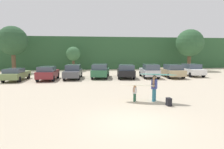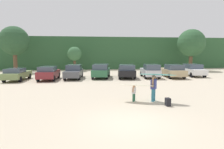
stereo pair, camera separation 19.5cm
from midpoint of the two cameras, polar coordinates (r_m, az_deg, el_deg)
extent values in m
plane|color=beige|center=(9.09, 5.09, -13.19)|extent=(120.00, 120.00, 0.00)
cube|color=#2D5633|center=(41.29, -5.73, 5.99)|extent=(108.00, 12.00, 5.60)
cylinder|color=brown|center=(32.88, -25.81, 2.90)|extent=(0.56, 0.56, 2.85)
sphere|color=#284C2D|center=(32.88, -26.08, 8.46)|extent=(4.16, 4.16, 4.16)
cylinder|color=brown|center=(32.96, -10.84, 2.49)|extent=(0.39, 0.39, 1.77)
sphere|color=#38663D|center=(32.89, -10.90, 5.68)|extent=(2.22, 2.22, 2.22)
cylinder|color=brown|center=(35.79, 20.49, 3.16)|extent=(0.60, 0.60, 2.60)
sphere|color=#2D5633|center=(35.77, 20.69, 8.22)|extent=(4.39, 4.39, 4.39)
cube|color=#6B7F4C|center=(23.93, -25.30, -0.10)|extent=(2.03, 4.38, 0.60)
cube|color=#3F4C5B|center=(23.36, -25.85, 1.00)|extent=(1.73, 2.11, 0.43)
cylinder|color=black|center=(25.55, -25.78, -0.43)|extent=(0.26, 0.62, 0.60)
cylinder|color=black|center=(25.02, -22.45, -0.41)|extent=(0.26, 0.62, 0.60)
cylinder|color=black|center=(22.97, -28.32, -1.25)|extent=(0.26, 0.62, 0.60)
cylinder|color=black|center=(22.38, -24.67, -1.25)|extent=(0.26, 0.62, 0.60)
cube|color=maroon|center=(23.17, -17.60, 0.15)|extent=(2.02, 4.10, 0.69)
cube|color=#3F4C5B|center=(22.64, -17.93, 1.51)|extent=(1.75, 2.14, 0.49)
cylinder|color=black|center=(24.67, -18.69, -0.34)|extent=(0.26, 0.63, 0.62)
cylinder|color=black|center=(24.33, -15.07, -0.31)|extent=(0.26, 0.63, 0.62)
cylinder|color=black|center=(22.14, -20.33, -1.13)|extent=(0.26, 0.63, 0.62)
cylinder|color=black|center=(21.76, -16.31, -1.11)|extent=(0.26, 0.63, 0.62)
cube|color=#4C4F54|center=(23.65, -11.01, 0.39)|extent=(2.11, 4.69, 0.65)
cube|color=#3F4C5B|center=(23.82, -10.97, 1.96)|extent=(1.76, 2.29, 0.61)
cylinder|color=black|center=(25.28, -12.27, 0.00)|extent=(0.27, 0.63, 0.61)
cylinder|color=black|center=(25.08, -8.80, 0.02)|extent=(0.27, 0.63, 0.61)
cylinder|color=black|center=(22.33, -13.46, -0.85)|extent=(0.27, 0.63, 0.61)
cylinder|color=black|center=(22.11, -9.53, -0.84)|extent=(0.27, 0.63, 0.61)
cube|color=#2D6642|center=(23.98, -3.44, 0.68)|extent=(2.56, 4.56, 0.72)
cube|color=#3F4C5B|center=(23.34, -3.59, 2.14)|extent=(2.03, 2.53, 0.59)
cylinder|color=black|center=(25.51, -4.89, 0.20)|extent=(0.34, 0.66, 0.63)
cylinder|color=black|center=(25.35, -1.30, 0.19)|extent=(0.34, 0.66, 0.63)
cylinder|color=black|center=(22.71, -5.80, -0.56)|extent=(0.34, 0.66, 0.63)
cylinder|color=black|center=(22.54, -1.78, -0.59)|extent=(0.34, 0.66, 0.63)
cube|color=black|center=(24.01, 3.60, 0.68)|extent=(2.49, 4.64, 0.64)
cube|color=#3F4C5B|center=(23.40, 3.69, 2.03)|extent=(2.05, 2.67, 0.58)
cylinder|color=black|center=(25.45, 1.51, 0.29)|extent=(0.32, 0.73, 0.70)
cylinder|color=black|center=(25.55, 5.25, 0.29)|extent=(0.32, 0.73, 0.70)
cylinder|color=black|center=(22.56, 1.71, -0.49)|extent=(0.32, 0.73, 0.70)
cylinder|color=black|center=(22.67, 5.92, -0.49)|extent=(0.32, 0.73, 0.70)
cube|color=silver|center=(24.59, 10.07, 0.69)|extent=(2.13, 4.17, 0.71)
cube|color=#3F4C5B|center=(23.65, 10.58, 2.06)|extent=(1.77, 2.06, 0.61)
cylinder|color=black|center=(25.76, 7.75, 0.19)|extent=(0.28, 0.62, 0.60)
cylinder|color=black|center=(26.08, 11.09, 0.21)|extent=(0.28, 0.62, 0.60)
cylinder|color=black|center=(23.18, 8.90, -0.51)|extent=(0.28, 0.62, 0.60)
cylinder|color=black|center=(23.53, 12.58, -0.48)|extent=(0.28, 0.62, 0.60)
cube|color=tan|center=(25.52, 15.95, 0.72)|extent=(2.17, 4.84, 0.68)
cube|color=#3F4C5B|center=(24.91, 16.47, 2.02)|extent=(1.83, 2.34, 0.58)
cylinder|color=black|center=(26.76, 13.14, 0.32)|extent=(0.26, 0.62, 0.61)
cylinder|color=black|center=(27.29, 16.42, 0.34)|extent=(0.26, 0.62, 0.61)
cylinder|color=black|center=(23.82, 15.36, -0.47)|extent=(0.26, 0.62, 0.61)
cylinder|color=black|center=(24.42, 18.98, -0.43)|extent=(0.26, 0.62, 0.61)
cube|color=white|center=(27.54, 21.13, 0.91)|extent=(1.96, 4.09, 0.65)
cube|color=#3F4C5B|center=(27.60, 21.07, 2.18)|extent=(1.73, 2.33, 0.56)
cylinder|color=black|center=(28.42, 18.48, 0.50)|extent=(0.25, 0.62, 0.61)
cylinder|color=black|center=(29.10, 21.33, 0.52)|extent=(0.25, 0.62, 0.61)
cylinder|color=black|center=(26.04, 20.85, -0.10)|extent=(0.25, 0.62, 0.61)
cylinder|color=black|center=(26.78, 23.88, -0.06)|extent=(0.25, 0.62, 0.61)
cylinder|color=teal|center=(12.81, 11.07, -5.72)|extent=(0.18, 0.18, 0.77)
cylinder|color=teal|center=(13.07, 11.35, -5.48)|extent=(0.18, 0.18, 0.77)
cube|color=#333D8C|center=(12.82, 11.27, -2.61)|extent=(0.46, 0.49, 0.59)
sphere|color=#8C664C|center=(12.76, 11.31, -0.76)|extent=(0.25, 0.25, 0.25)
cylinder|color=#8C664C|center=(12.58, 11.07, -2.06)|extent=(0.22, 0.24, 0.63)
cylinder|color=#8C664C|center=(13.00, 11.50, -1.80)|extent=(0.20, 0.22, 0.63)
cylinder|color=#26593F|center=(12.64, 5.76, -6.42)|extent=(0.12, 0.12, 0.50)
cylinder|color=#26593F|center=(12.81, 6.01, -6.26)|extent=(0.12, 0.12, 0.50)
cube|color=silver|center=(12.64, 5.91, -4.41)|extent=(0.30, 0.32, 0.38)
sphere|color=tan|center=(12.59, 5.92, -3.20)|extent=(0.16, 0.16, 0.16)
cylinder|color=tan|center=(12.49, 5.71, -4.07)|extent=(0.18, 0.21, 0.41)
cylinder|color=tan|center=(12.75, 6.11, -3.86)|extent=(0.12, 0.13, 0.40)
ellipsoid|color=teal|center=(12.67, 12.14, -0.01)|extent=(2.34, 1.58, 0.18)
ellipsoid|color=beige|center=(12.52, 6.55, -2.94)|extent=(2.27, 1.44, 0.13)
cube|color=black|center=(12.06, 15.08, -7.35)|extent=(0.24, 0.34, 0.45)
camera|label=1|loc=(0.10, -90.33, -0.04)|focal=32.85mm
camera|label=2|loc=(0.10, 89.67, 0.04)|focal=32.85mm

